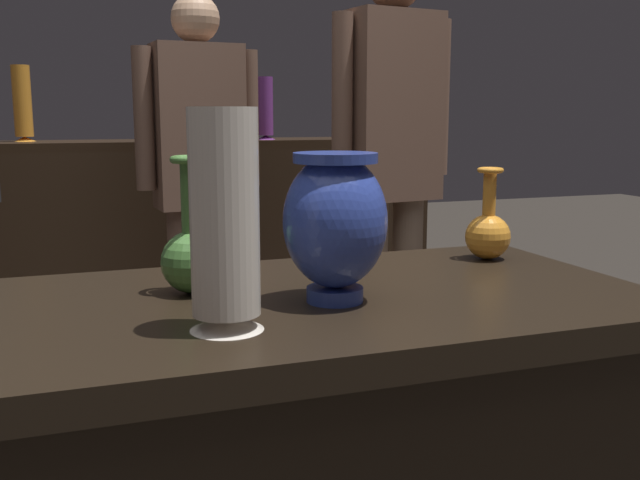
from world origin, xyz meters
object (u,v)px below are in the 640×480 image
object	(u,v)px
visitor_near_right	(392,155)
vase_centerpiece	(335,221)
vase_tall_behind	(225,222)
vase_right_accent	(192,252)
shelf_vase_right	(265,109)
visitor_center_back	(200,170)
vase_left_accent	(488,231)
shelf_vase_left	(22,105)

from	to	relation	value
visitor_near_right	vase_centerpiece	bearing A→B (deg)	52.87
vase_tall_behind	vase_right_accent	world-z (taller)	vase_tall_behind
shelf_vase_right	visitor_near_right	world-z (taller)	visitor_near_right
vase_centerpiece	shelf_vase_right	xyz separation A→B (m)	(0.49, 2.18, 0.19)
visitor_near_right	visitor_center_back	world-z (taller)	visitor_near_right
vase_right_accent	shelf_vase_right	bearing A→B (deg)	71.14
vase_tall_behind	visitor_center_back	bearing A→B (deg)	80.82
visitor_center_back	vase_centerpiece	bearing A→B (deg)	82.60
vase_left_accent	visitor_near_right	xyz separation A→B (m)	(0.24, 1.00, 0.11)
vase_left_accent	visitor_center_back	bearing A→B (deg)	104.44
vase_right_accent	shelf_vase_right	size ratio (longest dim) A/B	0.84
shelf_vase_right	visitor_center_back	world-z (taller)	visitor_center_back
shelf_vase_right	visitor_near_right	bearing A→B (deg)	-78.63
vase_left_accent	visitor_center_back	size ratio (longest dim) A/B	0.13
vase_centerpiece	shelf_vase_left	world-z (taller)	shelf_vase_left
vase_left_accent	shelf_vase_right	size ratio (longest dim) A/B	0.69
visitor_center_back	vase_right_accent	bearing A→B (deg)	74.34
vase_right_accent	visitor_center_back	world-z (taller)	visitor_center_back
vase_left_accent	shelf_vase_left	size ratio (longest dim) A/B	0.61
vase_centerpiece	visitor_near_right	world-z (taller)	visitor_near_right
shelf_vase_right	visitor_center_back	distance (m)	0.73
shelf_vase_right	visitor_center_back	size ratio (longest dim) A/B	0.18
vase_centerpiece	visitor_center_back	bearing A→B (deg)	87.37
shelf_vase_right	visitor_center_back	xyz separation A→B (m)	(-0.41, -0.56, -0.23)
vase_tall_behind	vase_right_accent	bearing A→B (deg)	91.85
vase_centerpiece	visitor_center_back	world-z (taller)	visitor_center_back
shelf_vase_left	visitor_near_right	distance (m)	1.65
vase_left_accent	vase_right_accent	xyz separation A→B (m)	(-0.65, -0.09, 0.01)
shelf_vase_left	shelf_vase_right	xyz separation A→B (m)	(1.04, -0.13, -0.02)
shelf_vase_left	shelf_vase_right	size ratio (longest dim) A/B	1.13
visitor_near_right	visitor_center_back	xyz separation A→B (m)	(-0.60, 0.40, -0.07)
vase_left_accent	shelf_vase_left	bearing A→B (deg)	115.37
vase_right_accent	vase_left_accent	bearing A→B (deg)	7.63
vase_left_accent	visitor_near_right	distance (m)	1.04
vase_right_accent	shelf_vase_left	size ratio (longest dim) A/B	0.74
visitor_center_back	shelf_vase_left	bearing A→B (deg)	-52.24
vase_centerpiece	vase_left_accent	xyz separation A→B (m)	(0.44, 0.23, -0.07)
vase_left_accent	visitor_near_right	world-z (taller)	visitor_near_right
shelf_vase_left	vase_right_accent	bearing A→B (deg)	-81.05
vase_centerpiece	shelf_vase_right	bearing A→B (deg)	77.42
vase_tall_behind	visitor_center_back	world-z (taller)	visitor_center_back
vase_right_accent	visitor_center_back	size ratio (longest dim) A/B	0.15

